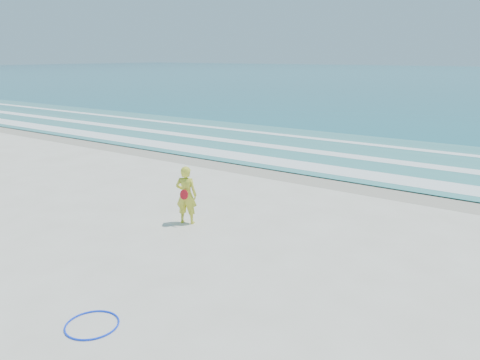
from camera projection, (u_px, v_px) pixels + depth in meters
The scene contains 8 objects.
ground at pixel (124, 254), 10.92m from camera, with size 400.00×400.00×0.00m, color silver.
wet_sand at pixel (303, 175), 18.04m from camera, with size 400.00×2.40×0.00m, color #B2A893.
shallow at pixel (353, 153), 21.99m from camera, with size 400.00×10.00×0.01m, color #59B7AD.
foam_near at pixel (318, 168), 19.06m from camera, with size 400.00×1.40×0.01m, color white.
foam_mid at pixel (346, 156), 21.36m from camera, with size 400.00×0.90×0.01m, color white.
foam_far at pixel (371, 145), 23.97m from camera, with size 400.00×0.60×0.01m, color white.
hoop at pixel (92, 325), 8.05m from camera, with size 0.93×0.93×0.03m, color #0D35F5.
woman at pixel (186, 195), 12.76m from camera, with size 0.69×0.58×1.62m.
Camera 1 is at (8.00, -6.72, 4.51)m, focal length 35.00 mm.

